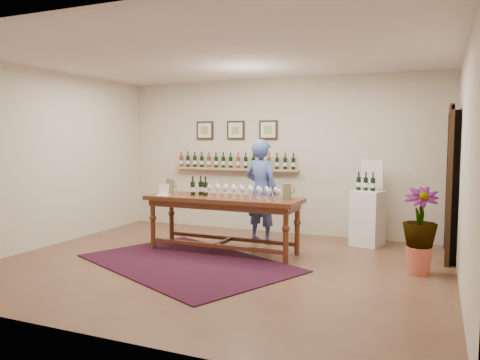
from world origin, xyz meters
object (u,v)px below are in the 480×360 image
at_px(tasting_table, 223,205).
at_px(display_pedestal, 368,218).
at_px(person, 262,191).
at_px(potted_plant, 420,231).

height_order(tasting_table, display_pedestal, display_pedestal).
relative_size(display_pedestal, person, 0.52).
distance_m(display_pedestal, potted_plant, 1.63).
bearing_deg(tasting_table, potted_plant, -1.08).
bearing_deg(display_pedestal, potted_plant, -59.22).
xyz_separation_m(tasting_table, display_pedestal, (1.95, 1.31, -0.27)).
xyz_separation_m(tasting_table, person, (0.30, 0.85, 0.14)).
height_order(display_pedestal, person, person).
bearing_deg(tasting_table, person, 71.03).
height_order(tasting_table, person, person).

